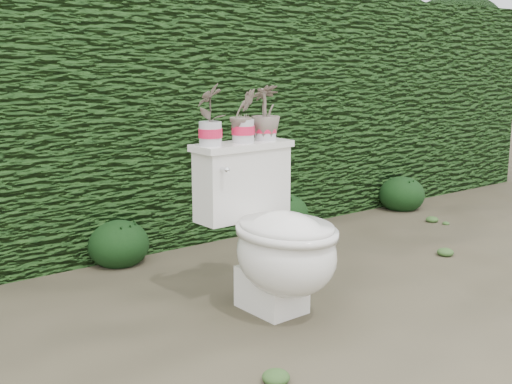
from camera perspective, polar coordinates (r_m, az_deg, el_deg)
ground at (r=3.01m, az=-1.82°, el=-11.08°), size 60.00×60.00×0.00m
hedge at (r=4.20m, az=-14.76°, el=6.39°), size 8.00×1.00×1.60m
toilet at (r=2.97m, az=1.66°, el=-4.12°), size 0.51×0.69×0.78m
potted_plant_left at (r=2.94m, az=-4.10°, el=6.74°), size 0.17×0.15×0.27m
potted_plant_center at (r=3.05m, az=-1.15°, el=6.66°), size 0.14×0.12×0.24m
potted_plant_right at (r=3.14m, az=0.86°, el=6.94°), size 0.14×0.14×0.25m
liriope_clump_2 at (r=3.80m, az=-12.15°, el=-4.15°), size 0.36×0.36×0.28m
liriope_clump_3 at (r=4.50m, az=2.58°, el=-1.51°), size 0.33×0.33×0.26m
liriope_clump_4 at (r=5.18m, az=12.84°, el=0.09°), size 0.36×0.36×0.29m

